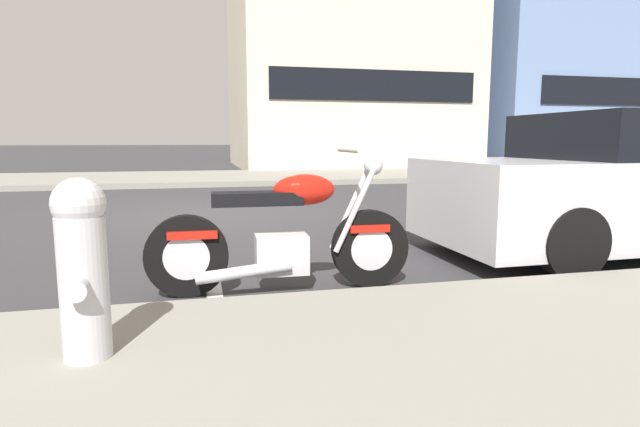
# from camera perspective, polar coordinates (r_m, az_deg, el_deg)

# --- Properties ---
(ground_plane) EXTENTS (260.00, 260.00, 0.00)m
(ground_plane) POSITION_cam_1_polar(r_m,az_deg,el_deg) (8.27, -12.59, -0.12)
(ground_plane) COLOR #333335
(sidewalk_far_curb) EXTENTS (120.00, 5.00, 0.14)m
(sidewalk_far_curb) POSITION_cam_1_polar(r_m,az_deg,el_deg) (19.66, 24.73, 4.23)
(sidewalk_far_curb) COLOR gray
(sidewalk_far_curb) RESTS_ON ground
(parking_stall_stripe) EXTENTS (0.12, 2.20, 0.01)m
(parking_stall_stripe) POSITION_cam_1_polar(r_m,az_deg,el_deg) (4.17, -11.75, -8.13)
(parking_stall_stripe) COLOR silver
(parking_stall_stripe) RESTS_ON ground
(parked_motorcycle) EXTENTS (2.04, 0.62, 1.11)m
(parked_motorcycle) POSITION_cam_1_polar(r_m,az_deg,el_deg) (3.95, -4.00, -2.68)
(parked_motorcycle) COLOR black
(parked_motorcycle) RESTS_ON ground
(car_opposite_curb) EXTENTS (4.07, 1.85, 1.54)m
(car_opposite_curb) POSITION_cam_1_polar(r_m,az_deg,el_deg) (16.89, 31.11, 5.47)
(car_opposite_curb) COLOR silver
(car_opposite_curb) RESTS_ON ground
(fire_hydrant) EXTENTS (0.24, 0.36, 0.86)m
(fire_hydrant) POSITION_cam_1_polar(r_m,az_deg,el_deg) (2.62, -24.99, -5.14)
(fire_hydrant) COLOR #B7B7BC
(fire_hydrant) RESTS_ON sidewalk_near_curb
(townhouse_mid_block) EXTENTS (9.15, 10.45, 14.16)m
(townhouse_mid_block) POSITION_cam_1_polar(r_m,az_deg,el_deg) (24.51, 2.00, 22.12)
(townhouse_mid_block) COLOR beige
(townhouse_mid_block) RESTS_ON ground
(townhouse_far_uphill) EXTENTS (13.95, 11.97, 14.18)m
(townhouse_far_uphill) POSITION_cam_1_polar(r_m,az_deg,el_deg) (30.90, 26.18, 18.41)
(townhouse_far_uphill) COLOR #6B84B2
(townhouse_far_uphill) RESTS_ON ground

